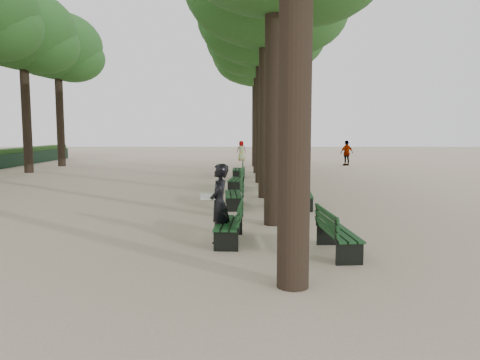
{
  "coord_description": "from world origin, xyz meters",
  "views": [
    {
      "loc": [
        0.72,
        -9.35,
        2.53
      ],
      "look_at": [
        0.6,
        3.0,
        1.2
      ],
      "focal_mm": 35.0,
      "sensor_mm": 36.0,
      "label": 1
    }
  ],
  "objects": [
    {
      "name": "bench_right_2",
      "position": [
        2.63,
        10.55,
        0.27
      ],
      "size": [
        0.76,
        1.85,
        0.92
      ],
      "color": "black",
      "rests_on": "ground"
    },
    {
      "name": "man_with_map",
      "position": [
        0.15,
        0.96,
        0.89
      ],
      "size": [
        0.68,
        0.77,
        1.78
      ],
      "color": "black",
      "rests_on": "ground"
    },
    {
      "name": "tree_central_5",
      "position": [
        1.5,
        23.0,
        7.65
      ],
      "size": [
        6.0,
        6.0,
        9.95
      ],
      "color": "#33261C",
      "rests_on": "ground"
    },
    {
      "name": "tree_central_3",
      "position": [
        1.5,
        13.0,
        7.65
      ],
      "size": [
        6.0,
        6.0,
        9.95
      ],
      "color": "#33261C",
      "rests_on": "ground"
    },
    {
      "name": "pedestrian_c",
      "position": [
        7.94,
        23.7,
        0.89
      ],
      "size": [
        1.09,
        0.72,
        1.77
      ],
      "primitive_type": "imported",
      "rotation": [
        0.0,
        0.0,
        3.53
      ],
      "color": "#262628",
      "rests_on": "ground"
    },
    {
      "name": "bench_right_0",
      "position": [
        2.63,
        -0.0,
        0.27
      ],
      "size": [
        0.7,
        1.84,
        0.92
      ],
      "color": "black",
      "rests_on": "ground"
    },
    {
      "name": "bench_left_3",
      "position": [
        0.37,
        15.23,
        0.27
      ],
      "size": [
        0.58,
        1.8,
        0.92
      ],
      "color": "black",
      "rests_on": "ground"
    },
    {
      "name": "tree_central_4",
      "position": [
        1.5,
        18.0,
        7.65
      ],
      "size": [
        6.0,
        6.0,
        9.95
      ],
      "color": "#33261C",
      "rests_on": "ground"
    },
    {
      "name": "tree_far_4",
      "position": [
        -12.0,
        18.0,
        8.14
      ],
      "size": [
        6.0,
        6.0,
        10.45
      ],
      "color": "#33261C",
      "rests_on": "ground"
    },
    {
      "name": "bench_left_0",
      "position": [
        0.37,
        0.98,
        0.27
      ],
      "size": [
        0.65,
        1.82,
        0.92
      ],
      "color": "black",
      "rests_on": "ground"
    },
    {
      "name": "pedestrian_b",
      "position": [
        4.62,
        26.91,
        0.92
      ],
      "size": [
        0.84,
        1.24,
        1.85
      ],
      "primitive_type": "imported",
      "rotation": [
        0.0,
        0.0,
        4.27
      ],
      "color": "#262628",
      "rests_on": "ground"
    },
    {
      "name": "pedestrian_d",
      "position": [
        0.47,
        29.06,
        0.81
      ],
      "size": [
        0.83,
        0.46,
        1.62
      ],
      "primitive_type": "imported",
      "rotation": [
        0.0,
        0.0,
        3.32
      ],
      "color": "#262628",
      "rests_on": "ground"
    },
    {
      "name": "bench_right_3",
      "position": [
        2.63,
        15.53,
        0.27
      ],
      "size": [
        0.58,
        1.8,
        0.92
      ],
      "color": "black",
      "rests_on": "ground"
    },
    {
      "name": "bench_right_1",
      "position": [
        2.63,
        5.7,
        0.27
      ],
      "size": [
        0.7,
        1.84,
        0.92
      ],
      "color": "black",
      "rests_on": "ground"
    },
    {
      "name": "bench_left_2",
      "position": [
        0.37,
        10.19,
        0.27
      ],
      "size": [
        0.74,
        1.85,
        0.92
      ],
      "color": "black",
      "rests_on": "ground"
    },
    {
      "name": "tree_far_5",
      "position": [
        -12.0,
        23.0,
        8.14
      ],
      "size": [
        6.0,
        6.0,
        10.45
      ],
      "color": "#33261C",
      "rests_on": "ground"
    },
    {
      "name": "ground",
      "position": [
        0.0,
        0.0,
        0.0
      ],
      "size": [
        120.0,
        120.0,
        0.0
      ],
      "primitive_type": "plane",
      "color": "#BDA88F",
      "rests_on": "ground"
    },
    {
      "name": "bench_left_1",
      "position": [
        0.37,
        5.73,
        0.27
      ],
      "size": [
        0.67,
        1.83,
        0.92
      ],
      "color": "black",
      "rests_on": "ground"
    }
  ]
}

